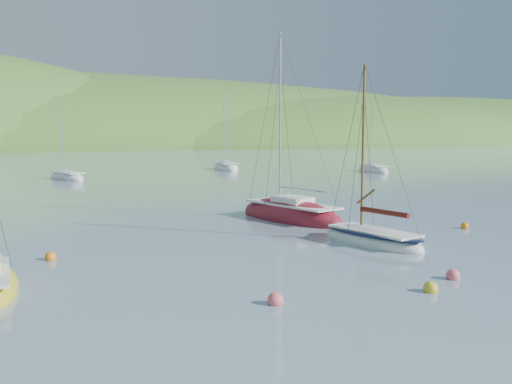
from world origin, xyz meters
name	(u,v)px	position (x,y,z in m)	size (l,w,h in m)	color
ground	(392,292)	(0.00, 0.00, 0.00)	(700.00, 700.00, 0.00)	gray
daysailer_white	(372,239)	(4.16, 6.59, 0.20)	(3.04, 5.91, 8.66)	white
sloop_red	(291,216)	(4.07, 14.08, 0.22)	(4.44, 8.16, 11.46)	maroon
distant_sloop_a	(67,178)	(-4.07, 46.77, 0.16)	(3.88, 6.51, 8.77)	white
distant_sloop_b	(226,168)	(16.04, 52.83, 0.18)	(3.89, 7.91, 10.80)	white
distant_sloop_d	(373,170)	(30.55, 41.62, 0.17)	(3.65, 6.96, 9.46)	white
mooring_buoys	(343,269)	(0.01, 2.77, 0.12)	(20.68, 10.34, 0.49)	gold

